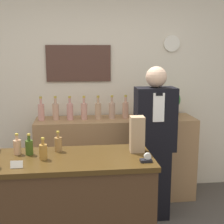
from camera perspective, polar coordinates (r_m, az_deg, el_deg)
back_wall at (r=3.97m, az=-2.69°, el=4.45°), size 5.20×0.09×2.70m
back_shelf at (r=3.89m, az=0.72°, el=-8.50°), size 1.92×0.48×1.01m
display_counter at (r=2.77m, az=-8.58°, el=-17.68°), size 1.45×0.62×0.96m
shopkeeper at (r=3.38m, az=7.77°, el=-5.93°), size 0.42×0.26×1.66m
potted_plant at (r=3.88m, az=10.54°, el=1.71°), size 0.25×0.25×0.34m
paper_bag at (r=2.67m, az=4.60°, el=-4.05°), size 0.12×0.11×0.31m
tape_dispenser at (r=2.46m, az=6.33°, el=-8.55°), size 0.09×0.06×0.07m
price_card_right at (r=2.43m, az=-17.05°, el=-9.15°), size 0.09×0.02×0.06m
counter_bottle_2 at (r=2.73m, az=-16.93°, el=-6.06°), size 0.06×0.06×0.18m
counter_bottle_3 at (r=2.69m, az=-14.90°, el=-6.18°), size 0.06×0.06×0.18m
counter_bottle_4 at (r=2.55m, az=-12.47°, el=-7.02°), size 0.06×0.06×0.18m
counter_bottle_5 at (r=2.73m, az=-9.82°, el=-5.73°), size 0.06×0.06×0.18m
shelf_bottle_0 at (r=3.72m, az=-12.82°, el=0.08°), size 0.07×0.07×0.28m
shelf_bottle_1 at (r=3.72m, az=-10.26°, el=0.18°), size 0.07×0.07×0.28m
shelf_bottle_2 at (r=3.70m, az=-7.70°, el=0.19°), size 0.07×0.07×0.28m
shelf_bottle_3 at (r=3.70m, az=-5.12°, el=0.25°), size 0.07×0.07×0.28m
shelf_bottle_4 at (r=3.70m, az=-2.55°, el=0.29°), size 0.07×0.07×0.28m
shelf_bottle_5 at (r=3.73m, az=-0.01°, el=0.38°), size 0.07×0.07×0.28m
shelf_bottle_6 at (r=3.76m, az=2.48°, el=0.46°), size 0.07×0.07×0.28m
shelf_bottle_7 at (r=3.78m, az=5.00°, el=0.49°), size 0.07×0.07×0.28m
shelf_bottle_8 at (r=3.83m, az=7.39°, el=0.57°), size 0.07×0.07×0.28m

